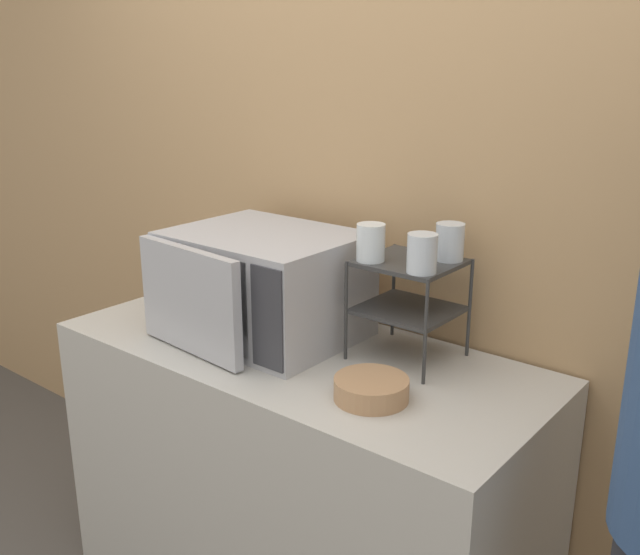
# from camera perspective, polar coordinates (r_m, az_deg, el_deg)

# --- Properties ---
(wall_back) EXTENTS (8.00, 0.06, 2.60)m
(wall_back) POSITION_cam_1_polar(r_m,az_deg,el_deg) (2.25, 4.18, 6.47)
(wall_back) COLOR tan
(wall_back) RESTS_ON ground_plane
(counter) EXTENTS (1.48, 0.65, 0.90)m
(counter) POSITION_cam_1_polar(r_m,az_deg,el_deg) (2.31, -1.74, -16.14)
(counter) COLOR #B7B2A8
(counter) RESTS_ON ground_plane
(microwave) EXTENTS (0.54, 0.49, 0.32)m
(microwave) POSITION_cam_1_polar(r_m,az_deg,el_deg) (2.15, -4.74, -0.59)
(microwave) COLOR #ADADB2
(microwave) RESTS_ON counter
(dish_rack) EXTENTS (0.27, 0.25, 0.29)m
(dish_rack) POSITION_cam_1_polar(r_m,az_deg,el_deg) (1.98, 7.13, -0.85)
(dish_rack) COLOR #333333
(dish_rack) RESTS_ON counter
(glass_front_left) EXTENTS (0.08, 0.08, 0.10)m
(glass_front_left) POSITION_cam_1_polar(r_m,az_deg,el_deg) (1.93, 4.08, 2.81)
(glass_front_left) COLOR silver
(glass_front_left) RESTS_ON dish_rack
(glass_back_right) EXTENTS (0.08, 0.08, 0.10)m
(glass_back_right) POSITION_cam_1_polar(r_m,az_deg,el_deg) (1.97, 10.34, 2.82)
(glass_back_right) COLOR silver
(glass_back_right) RESTS_ON dish_rack
(glass_front_right) EXTENTS (0.08, 0.08, 0.10)m
(glass_front_right) POSITION_cam_1_polar(r_m,az_deg,el_deg) (1.84, 8.17, 1.93)
(glass_front_right) COLOR silver
(glass_front_right) RESTS_ON dish_rack
(bowl) EXTENTS (0.19, 0.19, 0.06)m
(bowl) POSITION_cam_1_polar(r_m,az_deg,el_deg) (1.80, 4.12, -8.91)
(bowl) COLOR #AD7F56
(bowl) RESTS_ON counter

